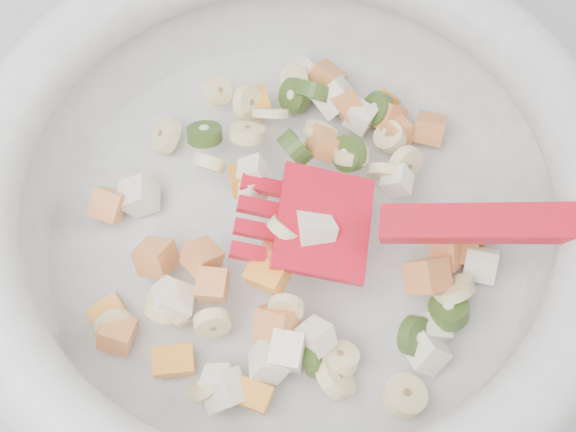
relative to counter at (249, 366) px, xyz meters
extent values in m
cube|color=#A3A2A8|center=(0.00, 0.00, 0.00)|extent=(2.00, 0.60, 0.90)
cylinder|color=silver|center=(0.04, -0.06, 0.46)|extent=(0.34, 0.34, 0.02)
torus|color=silver|center=(0.04, -0.06, 0.54)|extent=(0.42, 0.42, 0.05)
cylinder|color=beige|center=(-0.04, 0.03, 0.48)|extent=(0.03, 0.04, 0.04)
cylinder|color=beige|center=(-0.01, -0.01, 0.50)|extent=(0.03, 0.02, 0.03)
cylinder|color=beige|center=(-0.08, -0.11, 0.48)|extent=(0.03, 0.03, 0.03)
cylinder|color=beige|center=(0.09, -0.18, 0.48)|extent=(0.04, 0.04, 0.02)
cylinder|color=beige|center=(0.07, 0.00, 0.50)|extent=(0.03, 0.03, 0.02)
cylinder|color=beige|center=(0.03, -0.08, 0.52)|extent=(0.02, 0.03, 0.03)
cylinder|color=beige|center=(0.05, -0.15, 0.49)|extent=(0.04, 0.04, 0.02)
cylinder|color=beige|center=(0.05, -0.17, 0.49)|extent=(0.03, 0.04, 0.04)
cylinder|color=beige|center=(0.14, -0.12, 0.49)|extent=(0.04, 0.03, 0.03)
cylinder|color=beige|center=(0.01, 0.06, 0.49)|extent=(0.03, 0.02, 0.03)
cylinder|color=beige|center=(0.12, 0.00, 0.49)|extent=(0.03, 0.03, 0.02)
cylinder|color=beige|center=(0.09, -0.02, 0.50)|extent=(0.03, 0.03, 0.03)
cylinder|color=beige|center=(0.03, -0.12, 0.50)|extent=(0.03, 0.02, 0.03)
cylinder|color=beige|center=(0.02, 0.01, 0.50)|extent=(0.03, 0.03, 0.03)
cylinder|color=beige|center=(0.03, 0.04, 0.49)|extent=(0.03, 0.03, 0.03)
cylinder|color=beige|center=(-0.02, -0.12, 0.49)|extent=(0.03, 0.01, 0.03)
cylinder|color=beige|center=(-0.04, -0.10, 0.49)|extent=(0.02, 0.03, 0.03)
cylinder|color=beige|center=(-0.03, -0.16, 0.49)|extent=(0.03, 0.03, 0.03)
cylinder|color=beige|center=(0.13, -0.03, 0.49)|extent=(0.03, 0.03, 0.04)
cylinder|color=beige|center=(0.06, 0.06, 0.48)|extent=(0.03, 0.04, 0.03)
cylinder|color=beige|center=(0.11, -0.03, 0.50)|extent=(0.03, 0.02, 0.03)
cylinder|color=beige|center=(-0.05, -0.10, 0.49)|extent=(0.04, 0.03, 0.03)
cylinder|color=beige|center=(0.04, 0.03, 0.50)|extent=(0.04, 0.03, 0.03)
cube|color=#F9A34E|center=(-0.05, -0.07, 0.49)|extent=(0.03, 0.03, 0.03)
cube|color=#F9A34E|center=(-0.02, -0.10, 0.50)|extent=(0.02, 0.02, 0.02)
cube|color=#F9A34E|center=(-0.08, -0.02, 0.49)|extent=(0.03, 0.03, 0.03)
cube|color=#F9A34E|center=(0.12, -0.11, 0.49)|extent=(0.03, 0.03, 0.04)
cube|color=#F9A34E|center=(0.03, -0.09, 0.51)|extent=(0.02, 0.03, 0.03)
cube|color=#F9A34E|center=(0.16, -0.08, 0.48)|extent=(0.03, 0.03, 0.03)
cube|color=#F9A34E|center=(0.09, 0.06, 0.48)|extent=(0.04, 0.03, 0.03)
cube|color=#F9A34E|center=(0.13, 0.02, 0.48)|extent=(0.03, 0.03, 0.03)
cube|color=#F9A34E|center=(0.13, 0.01, 0.48)|extent=(0.02, 0.03, 0.02)
cube|color=#F9A34E|center=(0.15, 0.01, 0.48)|extent=(0.03, 0.03, 0.03)
cube|color=#F9A34E|center=(-0.02, -0.08, 0.50)|extent=(0.03, 0.03, 0.03)
cube|color=#F9A34E|center=(0.15, -0.09, 0.48)|extent=(0.02, 0.03, 0.03)
cube|color=#F9A34E|center=(0.02, -0.13, 0.50)|extent=(0.03, 0.04, 0.04)
cube|color=#F9A34E|center=(-0.08, -0.11, 0.49)|extent=(0.03, 0.03, 0.02)
cube|color=#F9A34E|center=(0.07, -0.01, 0.50)|extent=(0.02, 0.03, 0.03)
cube|color=#F9A34E|center=(0.14, -0.10, 0.49)|extent=(0.03, 0.03, 0.03)
cube|color=#F9A34E|center=(0.10, 0.03, 0.49)|extent=(0.02, 0.03, 0.03)
cylinder|color=#589030|center=(-0.01, 0.02, 0.50)|extent=(0.03, 0.03, 0.02)
cylinder|color=#589030|center=(0.08, 0.04, 0.49)|extent=(0.04, 0.03, 0.03)
cylinder|color=#589030|center=(0.12, 0.02, 0.49)|extent=(0.03, 0.03, 0.03)
cylinder|color=#589030|center=(0.06, 0.05, 0.48)|extent=(0.02, 0.03, 0.03)
cylinder|color=#589030|center=(0.13, -0.14, 0.49)|extent=(0.04, 0.04, 0.02)
cylinder|color=#589030|center=(0.04, -0.15, 0.49)|extent=(0.03, 0.04, 0.03)
cylinder|color=#589030|center=(0.05, -0.01, 0.51)|extent=(0.03, 0.04, 0.03)
cylinder|color=#589030|center=(0.10, -0.15, 0.49)|extent=(0.03, 0.03, 0.03)
cylinder|color=#589030|center=(0.09, -0.02, 0.51)|extent=(0.02, 0.03, 0.03)
cube|color=white|center=(0.12, -0.14, 0.48)|extent=(0.02, 0.02, 0.02)
cube|color=white|center=(0.02, -0.04, 0.51)|extent=(0.02, 0.03, 0.02)
cube|color=white|center=(-0.02, -0.16, 0.49)|extent=(0.02, 0.03, 0.03)
cube|color=white|center=(0.16, -0.10, 0.48)|extent=(0.03, 0.04, 0.03)
cube|color=white|center=(-0.02, -0.16, 0.49)|extent=(0.03, 0.03, 0.03)
cube|color=white|center=(0.04, -0.14, 0.50)|extent=(0.03, 0.03, 0.03)
cube|color=white|center=(-0.04, -0.10, 0.50)|extent=(0.03, 0.03, 0.03)
cube|color=white|center=(0.12, -0.04, 0.50)|extent=(0.03, 0.02, 0.02)
cube|color=white|center=(0.07, 0.07, 0.48)|extent=(0.03, 0.03, 0.03)
cube|color=white|center=(0.02, -0.03, 0.51)|extent=(0.02, 0.02, 0.03)
cube|color=white|center=(0.09, 0.04, 0.49)|extent=(0.04, 0.03, 0.04)
cube|color=white|center=(-0.06, -0.02, 0.48)|extent=(0.03, 0.02, 0.03)
cube|color=white|center=(0.01, -0.15, 0.49)|extent=(0.03, 0.03, 0.03)
cube|color=white|center=(0.11, -0.16, 0.48)|extent=(0.03, 0.03, 0.03)
cube|color=white|center=(0.05, -0.08, 0.52)|extent=(0.03, 0.03, 0.04)
cube|color=white|center=(0.02, -0.15, 0.50)|extent=(0.03, 0.03, 0.03)
cube|color=white|center=(0.11, 0.02, 0.49)|extent=(0.03, 0.03, 0.02)
cube|color=orange|center=(0.13, 0.03, 0.48)|extent=(0.02, 0.02, 0.02)
cube|color=orange|center=(0.00, -0.17, 0.48)|extent=(0.03, 0.03, 0.01)
cube|color=orange|center=(-0.05, -0.14, 0.48)|extent=(0.03, 0.02, 0.01)
cube|color=orange|center=(0.01, -0.03, 0.51)|extent=(0.02, 0.03, 0.02)
cube|color=orange|center=(0.02, -0.10, 0.51)|extent=(0.03, 0.03, 0.02)
cube|color=orange|center=(0.03, 0.05, 0.49)|extent=(0.02, 0.03, 0.02)
cube|color=orange|center=(-0.09, -0.09, 0.48)|extent=(0.03, 0.03, 0.02)
cube|color=red|center=(0.06, -0.08, 0.52)|extent=(0.08, 0.08, 0.03)
cube|color=red|center=(0.03, -0.04, 0.52)|extent=(0.03, 0.02, 0.01)
cube|color=red|center=(0.02, -0.06, 0.52)|extent=(0.03, 0.02, 0.01)
cube|color=red|center=(0.02, -0.07, 0.52)|extent=(0.03, 0.02, 0.01)
cube|color=red|center=(0.01, -0.09, 0.52)|extent=(0.03, 0.02, 0.01)
cube|color=red|center=(0.19, -0.12, 0.55)|extent=(0.21, 0.08, 0.06)
camera|label=1|loc=(0.00, -0.30, 0.97)|focal=50.00mm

